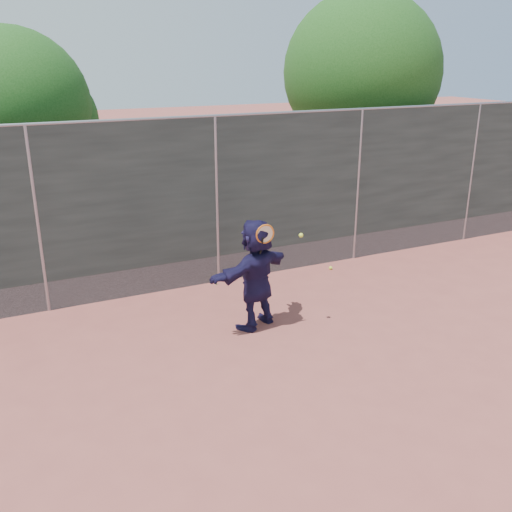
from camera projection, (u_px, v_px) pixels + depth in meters
name	position (u px, v px, depth m)	size (l,w,h in m)	color
ground	(316.00, 370.00, 7.60)	(80.00, 80.00, 0.00)	#9E4C42
player	(256.00, 274.00, 8.58)	(1.58, 0.50, 1.71)	#1A153C
ball_ground	(331.00, 268.00, 11.15)	(0.07, 0.07, 0.07)	#E0FA37
fence	(217.00, 198.00, 10.06)	(20.00, 0.06, 3.03)	#38423D
swing_action	(269.00, 235.00, 8.23)	(0.74, 0.19, 0.51)	#D66314
tree_right	(367.00, 77.00, 13.23)	(3.78, 3.60, 5.39)	#382314
tree_left	(21.00, 111.00, 11.06)	(3.15, 3.00, 4.53)	#382314
weed_clump	(235.00, 274.00, 10.56)	(0.68, 0.07, 0.30)	#387226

